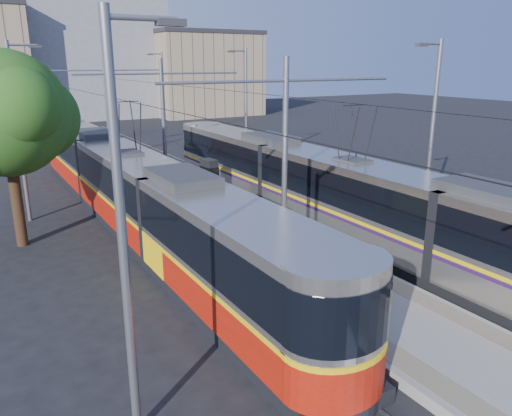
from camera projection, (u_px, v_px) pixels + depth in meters
ground at (466, 368)px, 12.04m from camera, size 160.00×160.00×0.00m
platform at (188, 200)px, 26.03m from camera, size 4.00×50.00×0.30m
tactile_strip_left at (161, 201)px, 25.28m from camera, size 0.70×50.00×0.01m
tactile_strip_right at (213, 194)px, 26.70m from camera, size 0.70×50.00×0.01m
rails at (188, 203)px, 26.07m from camera, size 8.71×70.00×0.03m
tram_left at (131, 189)px, 21.98m from camera, size 2.43×30.00×5.50m
tram_right at (350, 196)px, 20.33m from camera, size 2.43×30.69×5.50m
catenary at (209, 121)px, 22.45m from camera, size 9.20×70.00×7.00m
street_lamps at (157, 116)px, 28.20m from camera, size 15.18×38.22×8.00m
shelter at (210, 178)px, 25.43m from camera, size 0.68×1.00×2.08m
tree at (13, 115)px, 19.00m from camera, size 5.25×4.85×7.62m
building_centre at (86, 57)px, 65.63m from camera, size 18.36×14.28×15.40m
building_right at (203, 74)px, 68.13m from camera, size 14.28×10.20×11.07m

